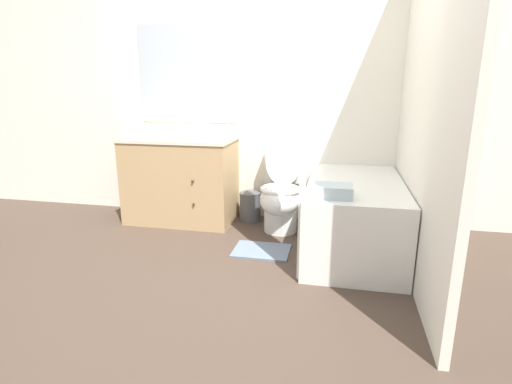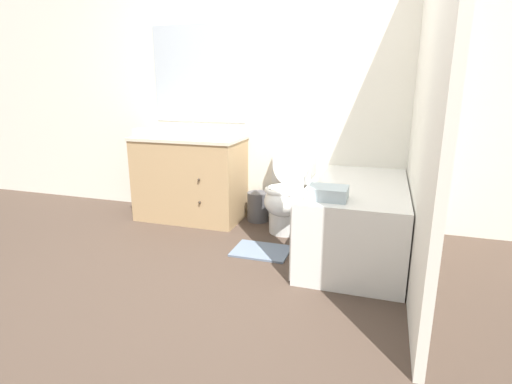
{
  "view_description": "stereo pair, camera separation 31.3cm",
  "coord_description": "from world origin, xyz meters",
  "px_view_note": "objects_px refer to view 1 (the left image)",
  "views": [
    {
      "loc": [
        0.75,
        -2.25,
        1.32
      ],
      "look_at": [
        0.13,
        0.71,
        0.5
      ],
      "focal_mm": 28.0,
      "sensor_mm": 36.0,
      "label": 1
    },
    {
      "loc": [
        1.06,
        -2.17,
        1.32
      ],
      "look_at": [
        0.13,
        0.71,
        0.5
      ],
      "focal_mm": 28.0,
      "sensor_mm": 36.0,
      "label": 2
    }
  ],
  "objects_px": {
    "soap_dispenser": "(220,133)",
    "tissue_box": "(215,133)",
    "bath_mat": "(262,251)",
    "sink_faucet": "(186,132)",
    "toilet": "(282,193)",
    "bathtub": "(354,216)",
    "hand_towel_folded": "(136,134)",
    "vanity_cabinet": "(181,179)",
    "wastebasket": "(250,207)",
    "bath_towel_folded": "(333,191)"
  },
  "relations": [
    {
      "from": "soap_dispenser",
      "to": "tissue_box",
      "type": "bearing_deg",
      "value": 122.79
    },
    {
      "from": "soap_dispenser",
      "to": "bath_mat",
      "type": "xyz_separation_m",
      "value": [
        0.5,
        -0.57,
        -0.88
      ]
    },
    {
      "from": "sink_faucet",
      "to": "tissue_box",
      "type": "distance_m",
      "value": 0.33
    },
    {
      "from": "sink_faucet",
      "to": "soap_dispenser",
      "type": "distance_m",
      "value": 0.47
    },
    {
      "from": "toilet",
      "to": "bathtub",
      "type": "xyz_separation_m",
      "value": [
        0.64,
        -0.35,
        -0.06
      ]
    },
    {
      "from": "sink_faucet",
      "to": "hand_towel_folded",
      "type": "relative_size",
      "value": 0.56
    },
    {
      "from": "toilet",
      "to": "bath_mat",
      "type": "height_order",
      "value": "toilet"
    },
    {
      "from": "toilet",
      "to": "bath_mat",
      "type": "bearing_deg",
      "value": -98.04
    },
    {
      "from": "vanity_cabinet",
      "to": "wastebasket",
      "type": "bearing_deg",
      "value": 10.15
    },
    {
      "from": "bathtub",
      "to": "soap_dispenser",
      "type": "bearing_deg",
      "value": 163.05
    },
    {
      "from": "vanity_cabinet",
      "to": "soap_dispenser",
      "type": "height_order",
      "value": "soap_dispenser"
    },
    {
      "from": "sink_faucet",
      "to": "soap_dispenser",
      "type": "xyz_separation_m",
      "value": [
        0.42,
        -0.21,
        0.02
      ]
    },
    {
      "from": "sink_faucet",
      "to": "toilet",
      "type": "relative_size",
      "value": 0.17
    },
    {
      "from": "tissue_box",
      "to": "toilet",
      "type": "bearing_deg",
      "value": -14.2
    },
    {
      "from": "vanity_cabinet",
      "to": "wastebasket",
      "type": "relative_size",
      "value": 3.62
    },
    {
      "from": "wastebasket",
      "to": "tissue_box",
      "type": "relative_size",
      "value": 2.11
    },
    {
      "from": "bathtub",
      "to": "tissue_box",
      "type": "distance_m",
      "value": 1.52
    },
    {
      "from": "vanity_cabinet",
      "to": "bath_mat",
      "type": "relative_size",
      "value": 2.33
    },
    {
      "from": "hand_towel_folded",
      "to": "bath_mat",
      "type": "xyz_separation_m",
      "value": [
        1.28,
        -0.46,
        -0.86
      ]
    },
    {
      "from": "sink_faucet",
      "to": "bath_mat",
      "type": "xyz_separation_m",
      "value": [
        0.92,
        -0.79,
        -0.85
      ]
    },
    {
      "from": "vanity_cabinet",
      "to": "bathtub",
      "type": "xyz_separation_m",
      "value": [
        1.64,
        -0.4,
        -0.13
      ]
    },
    {
      "from": "toilet",
      "to": "sink_faucet",
      "type": "bearing_deg",
      "value": 166.52
    },
    {
      "from": "vanity_cabinet",
      "to": "hand_towel_folded",
      "type": "distance_m",
      "value": 0.59
    },
    {
      "from": "bathtub",
      "to": "hand_towel_folded",
      "type": "height_order",
      "value": "hand_towel_folded"
    },
    {
      "from": "tissue_box",
      "to": "bath_towel_folded",
      "type": "xyz_separation_m",
      "value": [
        1.14,
        -1.0,
        -0.25
      ]
    },
    {
      "from": "hand_towel_folded",
      "to": "bath_mat",
      "type": "height_order",
      "value": "hand_towel_folded"
    },
    {
      "from": "vanity_cabinet",
      "to": "bath_mat",
      "type": "height_order",
      "value": "vanity_cabinet"
    },
    {
      "from": "vanity_cabinet",
      "to": "toilet",
      "type": "bearing_deg",
      "value": -3.32
    },
    {
      "from": "toilet",
      "to": "vanity_cabinet",
      "type": "bearing_deg",
      "value": 176.68
    },
    {
      "from": "soap_dispenser",
      "to": "bath_towel_folded",
      "type": "relative_size",
      "value": 0.51
    },
    {
      "from": "vanity_cabinet",
      "to": "bath_mat",
      "type": "bearing_deg",
      "value": -33.26
    },
    {
      "from": "vanity_cabinet",
      "to": "bath_mat",
      "type": "xyz_separation_m",
      "value": [
        0.92,
        -0.61,
        -0.41
      ]
    },
    {
      "from": "wastebasket",
      "to": "bath_mat",
      "type": "height_order",
      "value": "wastebasket"
    },
    {
      "from": "wastebasket",
      "to": "hand_towel_folded",
      "type": "relative_size",
      "value": 1.14
    },
    {
      "from": "toilet",
      "to": "hand_towel_folded",
      "type": "relative_size",
      "value": 3.31
    },
    {
      "from": "soap_dispenser",
      "to": "hand_towel_folded",
      "type": "height_order",
      "value": "soap_dispenser"
    },
    {
      "from": "hand_towel_folded",
      "to": "sink_faucet",
      "type": "bearing_deg",
      "value": 42.3
    },
    {
      "from": "vanity_cabinet",
      "to": "tissue_box",
      "type": "xyz_separation_m",
      "value": [
        0.33,
        0.11,
        0.44
      ]
    },
    {
      "from": "sink_faucet",
      "to": "hand_towel_folded",
      "type": "xyz_separation_m",
      "value": [
        -0.36,
        -0.32,
        0.0
      ]
    },
    {
      "from": "soap_dispenser",
      "to": "bath_towel_folded",
      "type": "distance_m",
      "value": 1.38
    },
    {
      "from": "toilet",
      "to": "tissue_box",
      "type": "distance_m",
      "value": 0.86
    },
    {
      "from": "wastebasket",
      "to": "soap_dispenser",
      "type": "distance_m",
      "value": 0.79
    },
    {
      "from": "soap_dispenser",
      "to": "hand_towel_folded",
      "type": "relative_size",
      "value": 0.53
    },
    {
      "from": "sink_faucet",
      "to": "bathtub",
      "type": "distance_m",
      "value": 1.83
    },
    {
      "from": "sink_faucet",
      "to": "tissue_box",
      "type": "xyz_separation_m",
      "value": [
        0.33,
        -0.07,
        0.0
      ]
    },
    {
      "from": "bathtub",
      "to": "soap_dispenser",
      "type": "distance_m",
      "value": 1.4
    },
    {
      "from": "vanity_cabinet",
      "to": "bathtub",
      "type": "height_order",
      "value": "vanity_cabinet"
    },
    {
      "from": "bath_towel_folded",
      "to": "bath_mat",
      "type": "relative_size",
      "value": 0.59
    },
    {
      "from": "bathtub",
      "to": "soap_dispenser",
      "type": "height_order",
      "value": "soap_dispenser"
    },
    {
      "from": "hand_towel_folded",
      "to": "bath_towel_folded",
      "type": "xyz_separation_m",
      "value": [
        1.83,
        -0.75,
        -0.25
      ]
    }
  ]
}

